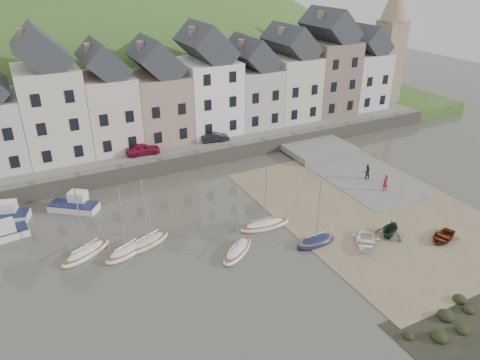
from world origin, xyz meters
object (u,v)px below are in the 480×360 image
rowboat_white (366,242)px  person_red (385,183)px  rowboat_red (442,237)px  person_dark (367,172)px  car_right (215,137)px  rowboat_green (390,229)px  car_left (143,149)px  sailboat_0 (86,253)px

rowboat_white → person_red: person_red is taller
rowboat_white → rowboat_red: 6.78m
person_dark → car_right: size_ratio=0.48×
rowboat_green → car_right: car_right is taller
car_left → rowboat_white: bearing=-148.2°
person_red → person_dark: bearing=-94.3°
person_dark → car_right: (-11.57, 14.21, 1.23)m
person_dark → car_right: car_right is taller
rowboat_white → person_dark: bearing=91.6°
rowboat_white → rowboat_red: size_ratio=1.09×
rowboat_white → rowboat_green: rowboat_green is taller
rowboat_green → rowboat_red: 4.38m
rowboat_red → person_dark: bearing=152.0°
person_red → rowboat_green: bearing=49.7°
rowboat_green → rowboat_red: rowboat_green is taller
sailboat_0 → rowboat_green: size_ratio=2.29×
rowboat_red → rowboat_white: bearing=-127.4°
car_left → person_dark: bearing=-119.1°
person_dark → car_left: bearing=-21.4°
person_red → person_dark: size_ratio=1.11×
rowboat_white → car_left: car_left is taller
rowboat_white → car_left: bearing=159.3°
car_right → person_dark: bearing=-130.9°
car_left → car_right: bearing=-84.5°
rowboat_white → person_dark: 13.12m
person_red → rowboat_red: bearing=77.3°
rowboat_green → rowboat_red: size_ratio=0.88×
sailboat_0 → car_right: (18.16, 14.75, 1.90)m
person_dark → car_left: 25.03m
rowboat_white → car_right: bearing=139.8°
sailboat_0 → person_dark: size_ratio=3.88×
rowboat_white → person_red: 10.85m
sailboat_0 → rowboat_red: sailboat_0 is taller
car_left → car_right: size_ratio=1.12×
rowboat_red → person_dark: person_dark is taller
car_right → rowboat_green: bearing=-156.6°
rowboat_red → car_left: car_left is taller
rowboat_red → person_dark: 12.40m
sailboat_0 → rowboat_green: sailboat_0 is taller
sailboat_0 → rowboat_green: bearing=-20.9°
person_dark → person_red: bearing=98.9°
person_red → person_dark: (0.23, 3.04, -0.09)m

